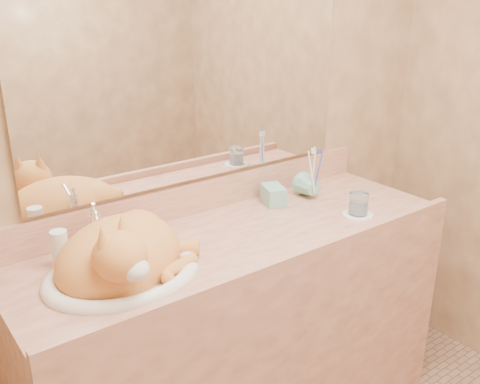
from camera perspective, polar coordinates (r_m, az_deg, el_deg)
wall_back at (r=1.95m, az=-4.73°, el=8.95°), size 2.40×0.02×2.50m
vanity_counter at (r=2.08m, az=0.14°, el=-15.20°), size 1.60×0.55×0.85m
mirror at (r=1.92m, az=-4.66°, el=12.99°), size 1.30×0.02×0.80m
sink_basin at (r=1.61m, az=-12.56°, el=-6.50°), size 0.55×0.49×0.14m
faucet at (r=1.76m, az=-15.02°, el=-4.04°), size 0.07×0.12×0.16m
cat at (r=1.63m, az=-12.47°, el=-6.26°), size 0.54×0.50×0.23m
soap_dispenser at (r=2.06m, az=4.15°, el=0.36°), size 0.09×0.10×0.16m
toothbrush_cup at (r=2.16m, az=7.91°, el=0.21°), size 0.11×0.11×0.09m
toothbrushes at (r=2.13m, az=8.03°, el=2.39°), size 0.04×0.04×0.22m
saucer at (r=2.06m, az=12.44°, el=-2.42°), size 0.11×0.11×0.01m
water_glass at (r=2.04m, az=12.54°, el=-1.22°), size 0.07×0.07×0.08m
lotion_bottle at (r=1.71m, az=-18.63°, el=-5.85°), size 0.05×0.05×0.12m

